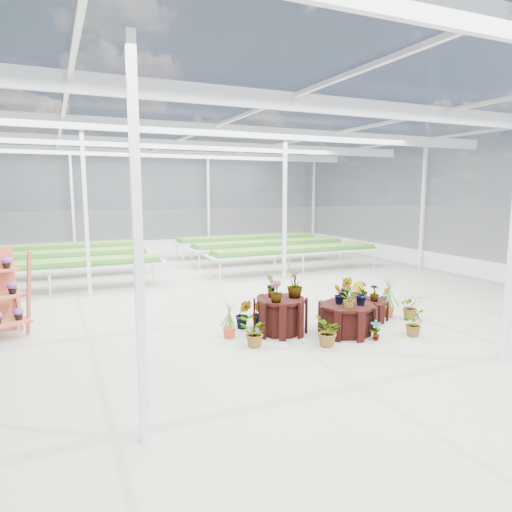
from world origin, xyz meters
name	(u,v)px	position (x,y,z in m)	size (l,w,h in m)	color
ground_plane	(248,321)	(0.00, 0.00, 0.00)	(24.00, 24.00, 0.00)	gray
greenhouse_shell	(248,220)	(0.00, 0.00, 2.25)	(18.00, 24.00, 4.50)	white
steel_frame	(248,220)	(0.00, 0.00, 2.25)	(18.00, 24.00, 4.50)	silver
nursery_benches	(170,258)	(0.00, 7.20, 0.42)	(16.00, 7.00, 0.84)	silver
plinth_tall	(280,316)	(0.27, -1.04, 0.36)	(1.06, 1.06, 0.72)	black
plinth_mid	(347,319)	(1.47, -1.64, 0.30)	(1.16, 1.16, 0.61)	black
plinth_low	(366,310)	(2.47, -0.94, 0.21)	(0.95, 0.95, 0.43)	black
nursery_plants	(331,307)	(1.37, -1.21, 0.46)	(4.84, 2.89, 1.28)	#427425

